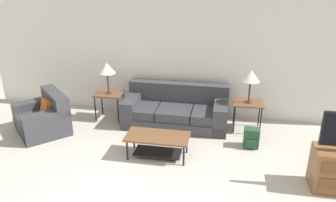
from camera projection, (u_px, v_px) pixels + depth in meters
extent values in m
cube|color=silver|center=(181.00, 58.00, 7.10)|extent=(8.95, 0.06, 2.60)
cube|color=#38383D|center=(175.00, 120.00, 6.97)|extent=(2.17, 0.99, 0.22)
cube|color=#38383D|center=(142.00, 108.00, 7.00)|extent=(0.71, 0.89, 0.20)
cube|color=#38383D|center=(175.00, 111.00, 6.87)|extent=(0.71, 0.89, 0.20)
cube|color=#38383D|center=(210.00, 114.00, 6.75)|extent=(0.71, 0.89, 0.20)
cube|color=#38383D|center=(178.00, 91.00, 7.10)|extent=(2.16, 0.27, 0.40)
cube|color=#38383D|center=(133.00, 109.00, 7.06)|extent=(0.29, 0.98, 0.58)
cube|color=#38383D|center=(220.00, 115.00, 6.74)|extent=(0.29, 0.98, 0.58)
cube|color=#38383D|center=(42.00, 123.00, 6.63)|extent=(1.37, 1.37, 0.40)
cube|color=#38383D|center=(55.00, 101.00, 6.65)|extent=(0.92, 0.92, 0.40)
cube|color=#38383D|center=(36.00, 113.00, 6.90)|extent=(0.81, 0.82, 0.56)
cube|color=#38383D|center=(47.00, 126.00, 6.30)|extent=(0.81, 0.82, 0.56)
cube|color=orange|center=(46.00, 108.00, 6.57)|extent=(0.37, 0.37, 0.36)
cube|color=brown|center=(157.00, 137.00, 5.68)|extent=(1.10, 0.54, 0.04)
cylinder|color=black|center=(127.00, 150.00, 5.64)|extent=(0.03, 0.03, 0.37)
cylinder|color=black|center=(184.00, 156.00, 5.48)|extent=(0.03, 0.03, 0.37)
cylinder|color=black|center=(134.00, 139.00, 6.03)|extent=(0.03, 0.03, 0.37)
cylinder|color=black|center=(187.00, 144.00, 5.86)|extent=(0.03, 0.03, 0.37)
cube|color=black|center=(158.00, 152.00, 5.79)|extent=(0.83, 0.38, 0.02)
cube|color=brown|center=(109.00, 94.00, 7.08)|extent=(0.59, 0.47, 0.03)
cylinder|color=black|center=(95.00, 109.00, 7.05)|extent=(0.03, 0.03, 0.57)
cylinder|color=black|center=(118.00, 111.00, 6.97)|extent=(0.03, 0.03, 0.57)
cylinder|color=black|center=(102.00, 102.00, 7.41)|extent=(0.03, 0.03, 0.57)
cylinder|color=black|center=(124.00, 104.00, 7.32)|extent=(0.03, 0.03, 0.57)
cube|color=brown|center=(248.00, 103.00, 6.58)|extent=(0.59, 0.47, 0.03)
cylinder|color=black|center=(234.00, 120.00, 6.56)|extent=(0.03, 0.03, 0.57)
cylinder|color=black|center=(261.00, 122.00, 6.47)|extent=(0.03, 0.03, 0.57)
cylinder|color=black|center=(234.00, 112.00, 6.92)|extent=(0.03, 0.03, 0.57)
cylinder|color=black|center=(259.00, 114.00, 6.83)|extent=(0.03, 0.03, 0.57)
cylinder|color=#472D1E|center=(109.00, 93.00, 7.07)|extent=(0.14, 0.14, 0.02)
cylinder|color=#472D1E|center=(108.00, 83.00, 6.98)|extent=(0.04, 0.04, 0.43)
cone|color=white|center=(107.00, 68.00, 6.86)|extent=(0.35, 0.35, 0.22)
cylinder|color=#472D1E|center=(248.00, 102.00, 6.57)|extent=(0.14, 0.14, 0.02)
cylinder|color=#472D1E|center=(249.00, 91.00, 6.49)|extent=(0.04, 0.04, 0.43)
cone|color=white|center=(251.00, 76.00, 6.37)|extent=(0.35, 0.35, 0.22)
cube|color=#23472D|center=(251.00, 138.00, 6.06)|extent=(0.27, 0.20, 0.37)
cube|color=#23472D|center=(251.00, 144.00, 5.98)|extent=(0.21, 0.05, 0.15)
cylinder|color=#23472D|center=(247.00, 134.00, 6.18)|extent=(0.02, 0.02, 0.28)
cylinder|color=#23472D|center=(255.00, 134.00, 6.15)|extent=(0.02, 0.02, 0.28)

